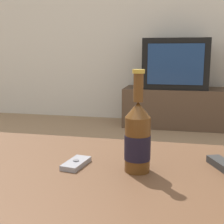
{
  "coord_description": "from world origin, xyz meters",
  "views": [
    {
      "loc": [
        0.34,
        -0.69,
        0.8
      ],
      "look_at": [
        0.1,
        0.41,
        0.59
      ],
      "focal_mm": 50.0,
      "sensor_mm": 36.0,
      "label": 1
    }
  ],
  "objects": [
    {
      "name": "television",
      "position": [
        0.28,
        2.72,
        0.68
      ],
      "size": [
        0.68,
        0.39,
        0.52
      ],
      "color": "black",
      "rests_on": "tv_stand"
    },
    {
      "name": "beer_bottle",
      "position": [
        0.23,
        0.11,
        0.58
      ],
      "size": [
        0.07,
        0.07,
        0.27
      ],
      "color": "#563314",
      "rests_on": "coffee_table"
    },
    {
      "name": "back_wall",
      "position": [
        0.0,
        3.02,
        1.3
      ],
      "size": [
        8.0,
        0.05,
        2.6
      ],
      "color": "beige",
      "rests_on": "ground_plane"
    },
    {
      "name": "tv_stand",
      "position": [
        0.28,
        2.73,
        0.21
      ],
      "size": [
        1.07,
        0.45,
        0.42
      ],
      "color": "#4C3828",
      "rests_on": "ground_plane"
    },
    {
      "name": "cell_phone",
      "position": [
        0.06,
        0.11,
        0.49
      ],
      "size": [
        0.06,
        0.11,
        0.02
      ],
      "rotation": [
        0.0,
        0.0,
        -0.15
      ],
      "color": "gray",
      "rests_on": "coffee_table"
    },
    {
      "name": "coffee_table",
      "position": [
        0.0,
        0.0,
        0.42
      ],
      "size": [
        1.24,
        0.8,
        0.49
      ],
      "color": "brown",
      "rests_on": "ground_plane"
    }
  ]
}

